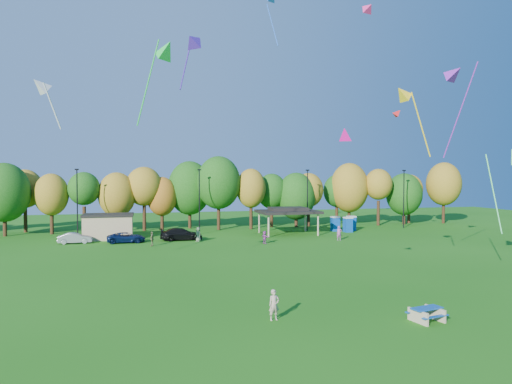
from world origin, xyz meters
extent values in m
plane|color=#19600F|center=(0.00, 0.00, 0.00)|extent=(160.00, 160.00, 0.00)
cylinder|color=black|center=(-23.75, 44.20, 1.78)|extent=(0.50, 0.50, 3.56)
ellipsoid|color=#144C0F|center=(-23.75, 44.20, 5.94)|extent=(6.62, 6.62, 8.00)
cylinder|color=black|center=(-22.13, 48.25, 1.90)|extent=(0.50, 0.50, 3.79)
ellipsoid|color=olive|center=(-22.13, 48.25, 6.32)|extent=(4.94, 4.94, 5.58)
cylinder|color=black|center=(-18.02, 45.01, 1.67)|extent=(0.50, 0.50, 3.34)
ellipsoid|color=olive|center=(-18.02, 45.01, 5.56)|extent=(4.61, 4.61, 5.88)
cylinder|color=black|center=(-13.72, 44.85, 1.91)|extent=(0.50, 0.50, 3.82)
ellipsoid|color=#144C0F|center=(-13.72, 44.85, 6.36)|extent=(4.43, 4.43, 4.73)
cylinder|color=black|center=(-9.30, 45.50, 1.63)|extent=(0.50, 0.50, 3.25)
ellipsoid|color=olive|center=(-9.30, 45.50, 5.42)|extent=(5.33, 5.33, 6.53)
cylinder|color=black|center=(-5.45, 46.07, 1.98)|extent=(0.50, 0.50, 3.96)
ellipsoid|color=olive|center=(-5.45, 46.07, 6.61)|extent=(5.31, 5.31, 5.82)
cylinder|color=black|center=(-2.85, 46.34, 1.52)|extent=(0.50, 0.50, 3.05)
ellipsoid|color=#995914|center=(-2.85, 46.34, 5.08)|extent=(4.54, 4.54, 5.87)
cylinder|color=black|center=(1.42, 47.53, 1.89)|extent=(0.50, 0.50, 3.77)
ellipsoid|color=#144C0F|center=(1.42, 47.53, 6.29)|extent=(6.69, 6.69, 8.35)
cylinder|color=black|center=(5.46, 44.54, 2.14)|extent=(0.50, 0.50, 4.28)
ellipsoid|color=#144C0F|center=(5.46, 44.54, 7.14)|extent=(6.64, 6.64, 8.01)
cylinder|color=black|center=(10.41, 44.21, 1.88)|extent=(0.50, 0.50, 3.76)
ellipsoid|color=olive|center=(10.41, 44.21, 6.27)|extent=(4.49, 4.49, 6.02)
cylinder|color=black|center=(14.29, 46.25, 1.72)|extent=(0.50, 0.50, 3.43)
ellipsoid|color=#144C0F|center=(14.29, 46.25, 5.72)|extent=(4.77, 4.77, 5.63)
cylinder|color=black|center=(18.11, 45.40, 1.48)|extent=(0.50, 0.50, 2.95)
ellipsoid|color=#144C0F|center=(18.11, 45.40, 4.92)|extent=(6.14, 6.14, 7.54)
cylinder|color=black|center=(20.39, 45.86, 1.76)|extent=(0.50, 0.50, 3.52)
ellipsoid|color=olive|center=(20.39, 45.86, 5.87)|extent=(4.78, 4.78, 5.53)
cylinder|color=black|center=(26.06, 47.51, 1.69)|extent=(0.50, 0.50, 3.39)
ellipsoid|color=#144C0F|center=(26.06, 47.51, 5.64)|extent=(4.54, 4.54, 5.46)
cylinder|color=black|center=(27.70, 46.23, 1.86)|extent=(0.50, 0.50, 3.72)
ellipsoid|color=olive|center=(27.70, 46.23, 6.20)|extent=(6.32, 6.32, 8.24)
cylinder|color=black|center=(31.99, 44.27, 2.03)|extent=(0.50, 0.50, 4.06)
ellipsoid|color=olive|center=(31.99, 44.27, 6.77)|extent=(4.50, 4.50, 5.13)
cylinder|color=black|center=(37.07, 44.81, 1.53)|extent=(0.50, 0.50, 3.05)
ellipsoid|color=#144C0F|center=(37.07, 44.81, 5.09)|extent=(5.97, 5.97, 7.05)
cylinder|color=black|center=(38.98, 46.35, 1.78)|extent=(0.50, 0.50, 3.55)
ellipsoid|color=olive|center=(38.98, 46.35, 5.92)|extent=(4.60, 4.60, 4.99)
cylinder|color=black|center=(44.51, 44.51, 2.03)|extent=(0.50, 0.50, 4.07)
ellipsoid|color=olive|center=(44.51, 44.51, 6.78)|extent=(5.83, 5.83, 7.42)
cylinder|color=black|center=(-14.00, 40.00, 4.50)|extent=(0.16, 0.16, 9.00)
cube|color=black|center=(-14.00, 40.00, 9.00)|extent=(0.50, 0.25, 0.18)
cylinder|color=black|center=(2.00, 40.00, 4.50)|extent=(0.16, 0.16, 9.00)
cube|color=black|center=(2.00, 40.00, 9.00)|extent=(0.50, 0.25, 0.18)
cylinder|color=black|center=(18.00, 40.00, 4.50)|extent=(0.16, 0.16, 9.00)
cube|color=black|center=(18.00, 40.00, 9.00)|extent=(0.50, 0.25, 0.18)
cylinder|color=black|center=(34.00, 40.00, 4.50)|extent=(0.16, 0.16, 9.00)
cube|color=black|center=(34.00, 40.00, 9.00)|extent=(0.50, 0.25, 0.18)
cube|color=tan|center=(-10.00, 38.00, 1.50)|extent=(6.00, 4.00, 3.00)
cube|color=black|center=(-10.00, 38.00, 3.12)|extent=(6.30, 4.30, 0.25)
cylinder|color=tan|center=(10.50, 34.50, 1.50)|extent=(0.24, 0.24, 3.00)
cylinder|color=tan|center=(17.50, 34.50, 1.50)|extent=(0.24, 0.24, 3.00)
cylinder|color=tan|center=(10.50, 39.50, 1.50)|extent=(0.24, 0.24, 3.00)
cylinder|color=tan|center=(17.50, 39.50, 1.50)|extent=(0.24, 0.24, 3.00)
cube|color=black|center=(14.00, 37.00, 3.15)|extent=(8.20, 6.20, 0.35)
cube|color=black|center=(14.00, 37.00, 3.55)|extent=(5.00, 3.50, 0.45)
cube|color=#0C439F|center=(21.90, 38.75, 1.00)|extent=(1.10, 1.10, 2.00)
cube|color=silver|center=(21.90, 38.75, 2.09)|extent=(1.15, 1.15, 0.18)
cube|color=#0C439F|center=(23.20, 37.20, 1.00)|extent=(1.10, 1.10, 2.00)
cube|color=silver|center=(23.20, 37.20, 2.09)|extent=(1.15, 1.15, 0.18)
cube|color=#0C439F|center=(24.50, 38.77, 1.00)|extent=(1.10, 1.10, 2.00)
cube|color=silver|center=(24.50, 38.77, 2.09)|extent=(1.15, 1.15, 0.18)
cube|color=tan|center=(9.02, -1.47, 0.36)|extent=(0.41, 1.45, 0.72)
cube|color=tan|center=(10.30, -1.21, 0.36)|extent=(0.41, 1.45, 0.72)
cube|color=#114B9A|center=(9.66, -1.34, 0.75)|extent=(1.92, 1.10, 0.06)
cube|color=#114B9A|center=(9.79, -1.95, 0.44)|extent=(1.82, 0.61, 0.05)
cube|color=#114B9A|center=(9.54, -0.73, 0.44)|extent=(1.82, 0.61, 0.05)
imported|color=tan|center=(1.44, 0.94, 0.87)|extent=(0.69, 0.51, 1.74)
imported|color=gray|center=(-13.63, 34.84, 0.65)|extent=(4.01, 1.62, 1.29)
imported|color=#0B1A43|center=(-7.66, 34.04, 0.63)|extent=(4.60, 2.19, 1.27)
imported|color=black|center=(-0.97, 34.58, 0.77)|extent=(5.45, 2.51, 1.54)
imported|color=#B354A1|center=(18.46, 29.75, 0.91)|extent=(0.69, 0.48, 1.82)
imported|color=#A4449A|center=(8.52, 29.18, 0.76)|extent=(0.92, 1.48, 1.53)
imported|color=#657E56|center=(0.96, 32.87, 0.89)|extent=(0.97, 1.04, 1.78)
imported|color=olive|center=(-4.66, 30.52, 0.85)|extent=(0.70, 1.08, 1.70)
cone|color=#E30C8D|center=(7.12, 3.95, 10.88)|extent=(1.54, 1.61, 1.27)
cone|color=red|center=(22.87, 23.62, 15.39)|extent=(1.48, 1.23, 1.28)
cone|color=#FD2A7D|center=(15.79, 18.05, 24.65)|extent=(1.67, 1.96, 1.69)
cone|color=yellow|center=(12.85, 6.52, 14.18)|extent=(1.70, 1.31, 1.63)
cylinder|color=yellow|center=(14.35, 6.43, 11.93)|extent=(1.81, 0.21, 4.73)
cone|color=#1CD63C|center=(-3.71, 15.53, 18.66)|extent=(2.95, 2.94, 2.36)
cylinder|color=#1CD63C|center=(-5.21, 14.06, 15.51)|extent=(1.85, 1.81, 6.61)
cone|color=purple|center=(20.60, 10.93, 17.03)|extent=(2.25, 2.47, 2.04)
cylinder|color=purple|center=(19.55, 8.77, 13.43)|extent=(1.32, 2.59, 7.55)
cone|color=#3F1B98|center=(-1.56, 12.07, 18.51)|extent=(2.31, 2.36, 1.91)
cylinder|color=#3F1B98|center=(-2.35, 12.98, 16.71)|extent=(1.03, 1.17, 3.79)
cone|color=silver|center=(-12.00, 8.29, 13.91)|extent=(1.85, 1.70, 1.51)
cylinder|color=silver|center=(-11.21, 7.85, 12.56)|extent=(1.03, 0.62, 2.85)
cylinder|color=blue|center=(10.13, 31.56, 26.93)|extent=(1.02, 1.98, 5.67)
cylinder|color=#50E478|center=(22.90, 8.73, 6.70)|extent=(0.47, 2.47, 6.61)
camera|label=1|loc=(-5.71, -23.47, 8.12)|focal=32.00mm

